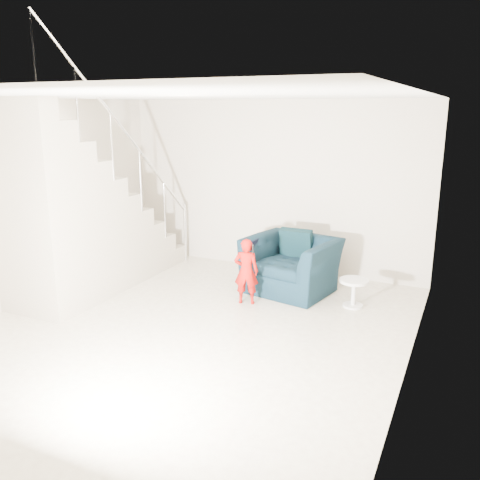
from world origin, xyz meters
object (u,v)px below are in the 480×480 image
side_table (354,288)px  staircase (81,228)px  armchair (291,265)px  toddler (246,271)px

side_table → staircase: (-3.63, -1.05, 0.69)m
armchair → staircase: 3.01m
armchair → toddler: (-0.38, -0.73, 0.06)m
armchair → staircase: staircase is taller
armchair → staircase: size_ratio=0.33×
toddler → staircase: 2.40m
toddler → staircase: bearing=-2.7°
armchair → toddler: 0.83m
toddler → staircase: staircase is taller
armchair → side_table: size_ratio=3.13×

